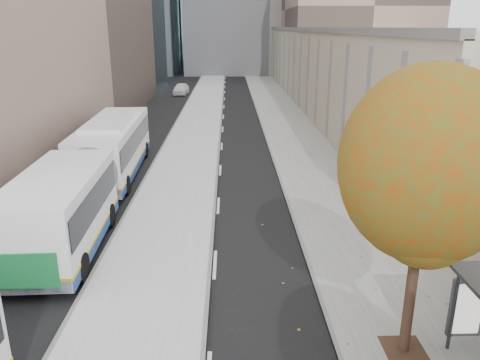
{
  "coord_description": "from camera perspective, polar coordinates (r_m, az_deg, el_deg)",
  "views": [
    {
      "loc": [
        -1.08,
        2.5,
        8.38
      ],
      "look_at": [
        -0.66,
        20.41,
        2.5
      ],
      "focal_mm": 35.0,
      "sensor_mm": 36.0,
      "label": 1
    }
  ],
  "objects": [
    {
      "name": "bus_platform",
      "position": [
        33.66,
        -6.08,
        3.78
      ],
      "size": [
        4.25,
        150.0,
        0.15
      ],
      "primitive_type": "cube",
      "color": "#B1B1B1",
      "rests_on": "ground"
    },
    {
      "name": "sidewalk",
      "position": [
        33.95,
        7.53,
        3.79
      ],
      "size": [
        4.75,
        150.0,
        0.08
      ],
      "primitive_type": "cube",
      "color": "gray",
      "rests_on": "ground"
    },
    {
      "name": "building_tan",
      "position": [
        63.85,
        14.12,
        13.71
      ],
      "size": [
        18.0,
        92.0,
        8.0
      ],
      "primitive_type": "cube",
      "color": "tan",
      "rests_on": "ground"
    },
    {
      "name": "tree_c",
      "position": [
        11.91,
        21.85,
        1.62
      ],
      "size": [
        4.2,
        4.2,
        7.28
      ],
      "color": "#302416",
      "rests_on": "sidewalk"
    },
    {
      "name": "bus_far",
      "position": [
        24.35,
        -17.14,
        1.5
      ],
      "size": [
        3.44,
        19.11,
        3.17
      ],
      "rotation": [
        0.0,
        0.0,
        0.03
      ],
      "color": "white",
      "rests_on": "ground"
    },
    {
      "name": "distant_car",
      "position": [
        62.23,
        -7.21,
        10.97
      ],
      "size": [
        1.98,
        4.39,
        1.46
      ],
      "primitive_type": "imported",
      "rotation": [
        0.0,
        0.0,
        -0.06
      ],
      "color": "white",
      "rests_on": "ground"
    }
  ]
}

